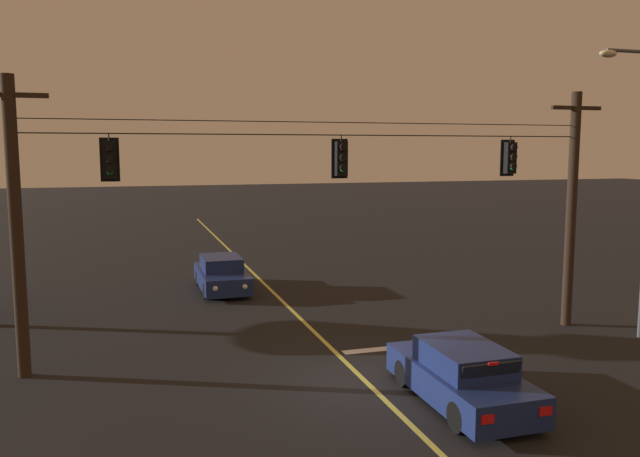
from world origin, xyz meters
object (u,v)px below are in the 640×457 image
(traffic_light_centre, at_px, (510,158))
(car_oncoming_lead, at_px, (222,275))
(traffic_light_leftmost, at_px, (110,160))
(car_waiting_near_lane, at_px, (461,376))
(traffic_light_left_inner, at_px, (341,159))

(traffic_light_centre, relative_size, car_oncoming_lead, 0.28)
(car_oncoming_lead, bearing_deg, traffic_light_centre, -47.67)
(traffic_light_leftmost, xyz_separation_m, car_oncoming_lead, (3.97, 8.47, -4.81))
(car_oncoming_lead, bearing_deg, car_waiting_near_lane, -75.22)
(car_waiting_near_lane, distance_m, car_oncoming_lead, 13.68)
(traffic_light_left_inner, xyz_separation_m, car_waiting_near_lane, (1.25, -4.76, -4.81))
(car_oncoming_lead, bearing_deg, traffic_light_leftmost, -115.09)
(traffic_light_leftmost, height_order, car_waiting_near_lane, traffic_light_leftmost)
(traffic_light_leftmost, bearing_deg, traffic_light_left_inner, 0.00)
(car_waiting_near_lane, bearing_deg, traffic_light_leftmost, 147.47)
(traffic_light_left_inner, distance_m, traffic_light_centre, 5.48)
(traffic_light_left_inner, relative_size, car_oncoming_lead, 0.28)
(car_waiting_near_lane, bearing_deg, traffic_light_left_inner, 104.77)
(traffic_light_centre, height_order, car_oncoming_lead, traffic_light_centre)
(traffic_light_left_inner, height_order, car_waiting_near_lane, traffic_light_left_inner)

